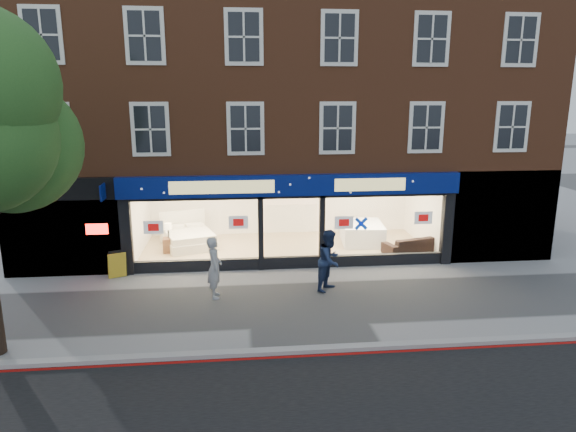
{
  "coord_description": "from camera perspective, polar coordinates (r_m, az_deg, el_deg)",
  "views": [
    {
      "loc": [
        -1.81,
        -13.75,
        5.9
      ],
      "look_at": [
        -0.18,
        2.5,
        2.0
      ],
      "focal_mm": 32.0,
      "sensor_mm": 36.0,
      "label": 1
    }
  ],
  "objects": [
    {
      "name": "ground",
      "position": [
        15.07,
        1.64,
        -9.61
      ],
      "size": [
        120.0,
        120.0,
        0.0
      ],
      "primitive_type": "plane",
      "color": "gray",
      "rests_on": "ground"
    },
    {
      "name": "bedside_table",
      "position": [
        19.74,
        -13.06,
        -3.17
      ],
      "size": [
        0.49,
        0.49,
        0.55
      ],
      "primitive_type": "cube",
      "rotation": [
        0.0,
        0.0,
        0.1
      ],
      "color": "brown",
      "rests_on": "showroom_floor"
    },
    {
      "name": "building",
      "position": [
        20.78,
        -0.82,
        15.57
      ],
      "size": [
        19.0,
        8.26,
        10.3
      ],
      "color": "brown",
      "rests_on": "ground"
    },
    {
      "name": "mattress_stack",
      "position": [
        20.65,
        8.22,
        -1.87
      ],
      "size": [
        1.77,
        2.14,
        0.79
      ],
      "rotation": [
        0.0,
        0.0,
        -0.1
      ],
      "color": "white",
      "rests_on": "showroom_floor"
    },
    {
      "name": "display_bed",
      "position": [
        20.35,
        -11.01,
        -2.37
      ],
      "size": [
        2.36,
        2.6,
        1.22
      ],
      "rotation": [
        0.0,
        0.0,
        0.32
      ],
      "color": "white",
      "rests_on": "showroom_floor"
    },
    {
      "name": "kerb_line",
      "position": [
        12.3,
        3.56,
        -15.2
      ],
      "size": [
        60.0,
        0.1,
        0.01
      ],
      "primitive_type": "cube",
      "color": "#8C0A07",
      "rests_on": "ground"
    },
    {
      "name": "sofa",
      "position": [
        19.71,
        13.5,
        -3.12
      ],
      "size": [
        2.25,
        1.35,
        0.61
      ],
      "primitive_type": "imported",
      "rotation": [
        0.0,
        0.0,
        3.41
      ],
      "color": "black",
      "rests_on": "showroom_floor"
    },
    {
      "name": "showroom_floor",
      "position": [
        19.96,
        -0.29,
        -3.59
      ],
      "size": [
        11.0,
        4.5,
        0.1
      ],
      "primitive_type": "cube",
      "color": "tan",
      "rests_on": "ground"
    },
    {
      "name": "pedestrian_grey",
      "position": [
        15.31,
        -8.16,
        -5.67
      ],
      "size": [
        0.47,
        0.69,
        1.85
      ],
      "primitive_type": "imported",
      "rotation": [
        0.0,
        0.0,
        1.61
      ],
      "color": "#98999F",
      "rests_on": "ground"
    },
    {
      "name": "pedestrian_blue",
      "position": [
        15.75,
        4.66,
        -4.91
      ],
      "size": [
        1.13,
        1.17,
        1.9
      ],
      "primitive_type": "imported",
      "rotation": [
        0.0,
        0.0,
        0.92
      ],
      "color": "#182444",
      "rests_on": "ground"
    },
    {
      "name": "kerb_stone",
      "position": [
        12.45,
        3.41,
        -14.54
      ],
      "size": [
        60.0,
        0.25,
        0.12
      ],
      "primitive_type": "cube",
      "color": "gray",
      "rests_on": "ground"
    },
    {
      "name": "a_board",
      "position": [
        17.77,
        -18.38,
        -5.14
      ],
      "size": [
        0.68,
        0.56,
        0.89
      ],
      "primitive_type": "cube",
      "rotation": [
        0.0,
        0.0,
        0.39
      ],
      "color": "gold",
      "rests_on": "ground"
    }
  ]
}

